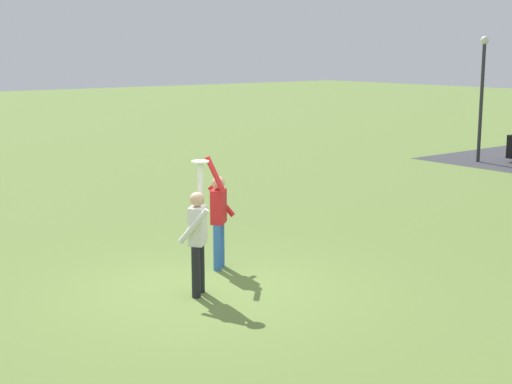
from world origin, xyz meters
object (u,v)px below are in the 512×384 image
at_px(person_catcher, 198,234).
at_px(lamppost_by_lot, 482,86).
at_px(person_defender, 219,214).
at_px(frisbee_disc, 200,162).

bearing_deg(person_catcher, lamppost_by_lot, -21.21).
bearing_deg(person_catcher, person_defender, 0.00).
distance_m(frisbee_disc, lamppost_by_lot, 16.32).
xyz_separation_m(person_catcher, person_defender, (-0.97, 1.09, -0.00)).
bearing_deg(person_defender, frisbee_disc, 0.00).
distance_m(person_defender, frisbee_disc, 1.66).
bearing_deg(lamppost_by_lot, frisbee_disc, -69.64).
xyz_separation_m(person_defender, lamppost_by_lot, (-4.85, 14.37, 1.60)).
bearing_deg(lamppost_by_lot, person_defender, -71.34).
relative_size(frisbee_disc, lamppost_by_lot, 0.06).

